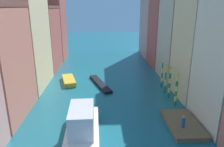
{
  "coord_description": "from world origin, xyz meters",
  "views": [
    {
      "loc": [
        -0.81,
        -13.06,
        13.12
      ],
      "look_at": [
        0.96,
        23.74,
        1.5
      ],
      "focal_mm": 34.23,
      "sensor_mm": 36.0,
      "label": 1
    }
  ],
  "objects_px": {
    "waterfront_dock": "(183,124)",
    "vaporetto_white": "(82,130)",
    "mooring_pole_1": "(170,82)",
    "gondola_black": "(100,84)",
    "mooring_pole_0": "(176,90)",
    "person_on_dock": "(183,122)",
    "motorboat_0": "(69,80)",
    "mooring_pole_3": "(162,74)",
    "mooring_pole_2": "(165,78)"
  },
  "relations": [
    {
      "from": "person_on_dock",
      "to": "mooring_pole_3",
      "type": "height_order",
      "value": "mooring_pole_3"
    },
    {
      "from": "gondola_black",
      "to": "waterfront_dock",
      "type": "bearing_deg",
      "value": -55.62
    },
    {
      "from": "vaporetto_white",
      "to": "motorboat_0",
      "type": "bearing_deg",
      "value": 102.44
    },
    {
      "from": "waterfront_dock",
      "to": "vaporetto_white",
      "type": "xyz_separation_m",
      "value": [
        -11.21,
        -2.51,
        1.11
      ]
    },
    {
      "from": "person_on_dock",
      "to": "vaporetto_white",
      "type": "bearing_deg",
      "value": -172.46
    },
    {
      "from": "waterfront_dock",
      "to": "mooring_pole_0",
      "type": "relative_size",
      "value": 1.38
    },
    {
      "from": "mooring_pole_0",
      "to": "waterfront_dock",
      "type": "bearing_deg",
      "value": -99.08
    },
    {
      "from": "waterfront_dock",
      "to": "gondola_black",
      "type": "xyz_separation_m",
      "value": [
        -9.54,
        13.94,
        -0.04
      ]
    },
    {
      "from": "waterfront_dock",
      "to": "person_on_dock",
      "type": "height_order",
      "value": "person_on_dock"
    },
    {
      "from": "mooring_pole_2",
      "to": "motorboat_0",
      "type": "height_order",
      "value": "mooring_pole_2"
    },
    {
      "from": "waterfront_dock",
      "to": "mooring_pole_2",
      "type": "relative_size",
      "value": 1.35
    },
    {
      "from": "mooring_pole_1",
      "to": "mooring_pole_2",
      "type": "height_order",
      "value": "mooring_pole_1"
    },
    {
      "from": "mooring_pole_3",
      "to": "gondola_black",
      "type": "xyz_separation_m",
      "value": [
        -10.37,
        1.63,
        -2.07
      ]
    },
    {
      "from": "mooring_pole_2",
      "to": "mooring_pole_3",
      "type": "xyz_separation_m",
      "value": [
        0.12,
        2.44,
        -0.13
      ]
    },
    {
      "from": "waterfront_dock",
      "to": "mooring_pole_0",
      "type": "distance_m",
      "value": 5.67
    },
    {
      "from": "mooring_pole_2",
      "to": "vaporetto_white",
      "type": "relative_size",
      "value": 0.47
    },
    {
      "from": "mooring_pole_1",
      "to": "gondola_black",
      "type": "distance_m",
      "value": 12.11
    },
    {
      "from": "mooring_pole_0",
      "to": "person_on_dock",
      "type": "bearing_deg",
      "value": -101.31
    },
    {
      "from": "mooring_pole_3",
      "to": "motorboat_0",
      "type": "xyz_separation_m",
      "value": [
        -16.0,
        3.16,
        -1.9
      ]
    },
    {
      "from": "mooring_pole_0",
      "to": "mooring_pole_1",
      "type": "relative_size",
      "value": 0.96
    },
    {
      "from": "waterfront_dock",
      "to": "person_on_dock",
      "type": "bearing_deg",
      "value": -111.45
    },
    {
      "from": "mooring_pole_3",
      "to": "vaporetto_white",
      "type": "height_order",
      "value": "mooring_pole_3"
    },
    {
      "from": "person_on_dock",
      "to": "motorboat_0",
      "type": "relative_size",
      "value": 0.23
    },
    {
      "from": "mooring_pole_1",
      "to": "motorboat_0",
      "type": "relative_size",
      "value": 0.81
    },
    {
      "from": "waterfront_dock",
      "to": "vaporetto_white",
      "type": "distance_m",
      "value": 11.54
    },
    {
      "from": "person_on_dock",
      "to": "mooring_pole_0",
      "type": "xyz_separation_m",
      "value": [
        1.26,
        6.28,
        1.22
      ]
    },
    {
      "from": "person_on_dock",
      "to": "gondola_black",
      "type": "bearing_deg",
      "value": 121.23
    },
    {
      "from": "gondola_black",
      "to": "mooring_pole_3",
      "type": "bearing_deg",
      "value": -8.95
    },
    {
      "from": "person_on_dock",
      "to": "mooring_pole_1",
      "type": "xyz_separation_m",
      "value": [
        1.25,
        9.18,
        1.32
      ]
    },
    {
      "from": "motorboat_0",
      "to": "mooring_pole_1",
      "type": "bearing_deg",
      "value": -24.75
    },
    {
      "from": "mooring_pole_1",
      "to": "gondola_black",
      "type": "relative_size",
      "value": 0.54
    },
    {
      "from": "waterfront_dock",
      "to": "mooring_pole_1",
      "type": "relative_size",
      "value": 1.33
    },
    {
      "from": "person_on_dock",
      "to": "vaporetto_white",
      "type": "relative_size",
      "value": 0.14
    },
    {
      "from": "mooring_pole_1",
      "to": "motorboat_0",
      "type": "height_order",
      "value": "mooring_pole_1"
    },
    {
      "from": "mooring_pole_1",
      "to": "mooring_pole_0",
      "type": "bearing_deg",
      "value": -89.87
    },
    {
      "from": "waterfront_dock",
      "to": "mooring_pole_0",
      "type": "bearing_deg",
      "value": 80.92
    },
    {
      "from": "waterfront_dock",
      "to": "vaporetto_white",
      "type": "bearing_deg",
      "value": -167.37
    },
    {
      "from": "mooring_pole_1",
      "to": "vaporetto_white",
      "type": "bearing_deg",
      "value": -138.59
    },
    {
      "from": "mooring_pole_0",
      "to": "gondola_black",
      "type": "height_order",
      "value": "mooring_pole_0"
    },
    {
      "from": "gondola_black",
      "to": "mooring_pole_1",
      "type": "bearing_deg",
      "value": -29.42
    },
    {
      "from": "mooring_pole_2",
      "to": "mooring_pole_3",
      "type": "relative_size",
      "value": 1.06
    },
    {
      "from": "mooring_pole_0",
      "to": "gondola_black",
      "type": "bearing_deg",
      "value": 139.86
    },
    {
      "from": "mooring_pole_0",
      "to": "vaporetto_white",
      "type": "distance_m",
      "value": 14.33
    },
    {
      "from": "person_on_dock",
      "to": "mooring_pole_1",
      "type": "bearing_deg",
      "value": 82.25
    },
    {
      "from": "vaporetto_white",
      "to": "motorboat_0",
      "type": "height_order",
      "value": "vaporetto_white"
    },
    {
      "from": "waterfront_dock",
      "to": "mooring_pole_3",
      "type": "bearing_deg",
      "value": 86.13
    },
    {
      "from": "mooring_pole_2",
      "to": "motorboat_0",
      "type": "distance_m",
      "value": 16.97
    },
    {
      "from": "gondola_black",
      "to": "motorboat_0",
      "type": "relative_size",
      "value": 1.5
    },
    {
      "from": "waterfront_dock",
      "to": "mooring_pole_2",
      "type": "xyz_separation_m",
      "value": [
        0.72,
        9.87,
        2.16
      ]
    },
    {
      "from": "person_on_dock",
      "to": "motorboat_0",
      "type": "bearing_deg",
      "value": 131.68
    }
  ]
}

